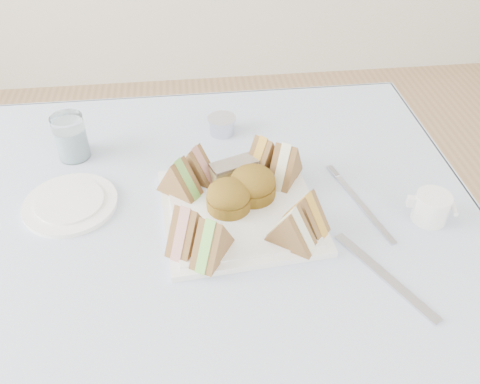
{
  "coord_description": "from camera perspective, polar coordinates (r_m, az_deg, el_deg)",
  "views": [
    {
      "loc": [
        0.0,
        -0.58,
        1.36
      ],
      "look_at": [
        0.08,
        0.08,
        0.8
      ],
      "focal_mm": 38.0,
      "sensor_mm": 36.0,
      "label": 1
    }
  ],
  "objects": [
    {
      "name": "fork",
      "position": [
        0.94,
        13.74,
        -1.75
      ],
      "size": [
        0.06,
        0.19,
        0.0
      ],
      "primitive_type": "cube",
      "rotation": [
        0.0,
        0.0,
        0.25
      ],
      "color": "silver",
      "rests_on": "tablecloth"
    },
    {
      "name": "scone_right",
      "position": [
        0.9,
        1.43,
        0.91
      ],
      "size": [
        0.1,
        0.1,
        0.06
      ],
      "primitive_type": "cylinder",
      "rotation": [
        0.0,
        0.0,
        0.26
      ],
      "color": "olive",
      "rests_on": "serving_plate"
    },
    {
      "name": "tablecloth",
      "position": [
        0.85,
        -4.73,
        -6.56
      ],
      "size": [
        1.02,
        1.02,
        0.01
      ],
      "primitive_type": "cube",
      "color": "#9DA8D1",
      "rests_on": "table"
    },
    {
      "name": "tea_strainer",
      "position": [
        1.1,
        -2.04,
        7.4
      ],
      "size": [
        0.06,
        0.06,
        0.03
      ],
      "primitive_type": "cylinder",
      "rotation": [
        0.0,
        0.0,
        0.06
      ],
      "color": "silver",
      "rests_on": "tablecloth"
    },
    {
      "name": "sandwich_bl_b",
      "position": [
        0.94,
        -5.05,
        3.24
      ],
      "size": [
        0.09,
        0.08,
        0.07
      ],
      "primitive_type": null,
      "rotation": [
        0.0,
        0.0,
        2.52
      ],
      "color": "brown",
      "rests_on": "serving_plate"
    },
    {
      "name": "sandwich_fr_a",
      "position": [
        0.85,
        7.43,
        -2.02
      ],
      "size": [
        0.09,
        0.08,
        0.07
      ],
      "primitive_type": null,
      "rotation": [
        0.0,
        0.0,
        -0.76
      ],
      "color": "brown",
      "rests_on": "serving_plate"
    },
    {
      "name": "pastry_slice",
      "position": [
        0.94,
        -0.69,
        2.37
      ],
      "size": [
        0.09,
        0.06,
        0.04
      ],
      "primitive_type": "cube",
      "rotation": [
        0.0,
        0.0,
        0.35
      ],
      "color": "#CBC083",
      "rests_on": "serving_plate"
    },
    {
      "name": "sandwich_fl_a",
      "position": [
        0.81,
        -5.93,
        -3.74
      ],
      "size": [
        0.08,
        0.1,
        0.08
      ],
      "primitive_type": null,
      "rotation": [
        0.0,
        0.0,
        1.01
      ],
      "color": "brown",
      "rests_on": "serving_plate"
    },
    {
      "name": "table",
      "position": [
        1.15,
        -3.67,
        -19.34
      ],
      "size": [
        0.9,
        0.9,
        0.74
      ],
      "primitive_type": "cube",
      "color": "brown",
      "rests_on": "floor"
    },
    {
      "name": "scone_left",
      "position": [
        0.88,
        -1.29,
        -0.53
      ],
      "size": [
        0.08,
        0.08,
        0.05
      ],
      "primitive_type": "cylinder",
      "rotation": [
        0.0,
        0.0,
        0.09
      ],
      "color": "olive",
      "rests_on": "serving_plate"
    },
    {
      "name": "side_plate",
      "position": [
        0.96,
        -18.5,
        -1.28
      ],
      "size": [
        0.2,
        0.2,
        0.01
      ],
      "primitive_type": "cylinder",
      "rotation": [
        0.0,
        0.0,
        0.22
      ],
      "color": "white",
      "rests_on": "tablecloth"
    },
    {
      "name": "sandwich_bl_a",
      "position": [
        0.91,
        -6.89,
        1.75
      ],
      "size": [
        0.09,
        0.08,
        0.07
      ],
      "primitive_type": null,
      "rotation": [
        0.0,
        0.0,
        2.45
      ],
      "color": "brown",
      "rests_on": "serving_plate"
    },
    {
      "name": "serving_plate",
      "position": [
        0.9,
        0.0,
        -2.13
      ],
      "size": [
        0.29,
        0.29,
        0.01
      ],
      "primitive_type": "cube",
      "rotation": [
        0.0,
        0.0,
        0.08
      ],
      "color": "white",
      "rests_on": "tablecloth"
    },
    {
      "name": "knife",
      "position": [
        0.83,
        15.92,
        -9.02
      ],
      "size": [
        0.11,
        0.2,
        0.0
      ],
      "primitive_type": "cube",
      "rotation": [
        0.0,
        0.0,
        0.48
      ],
      "color": "silver",
      "rests_on": "tablecloth"
    },
    {
      "name": "sandwich_br_b",
      "position": [
        0.96,
        2.63,
        4.27
      ],
      "size": [
        0.09,
        0.09,
        0.08
      ],
      "primitive_type": null,
      "rotation": [
        0.0,
        0.0,
        -2.37
      ],
      "color": "brown",
      "rests_on": "serving_plate"
    },
    {
      "name": "sandwich_fl_b",
      "position": [
        0.79,
        -3.19,
        -5.14
      ],
      "size": [
        0.08,
        0.09,
        0.08
      ],
      "primitive_type": null,
      "rotation": [
        0.0,
        0.0,
        1.01
      ],
      "color": "brown",
      "rests_on": "serving_plate"
    },
    {
      "name": "water_glass",
      "position": [
        1.06,
        -18.48,
        5.87
      ],
      "size": [
        0.08,
        0.08,
        0.09
      ],
      "primitive_type": "cylinder",
      "rotation": [
        0.0,
        0.0,
        0.27
      ],
      "color": "white",
      "rests_on": "tablecloth"
    },
    {
      "name": "sandwich_fr_b",
      "position": [
        0.81,
        5.85,
        -3.88
      ],
      "size": [
        0.09,
        0.08,
        0.07
      ],
      "primitive_type": null,
      "rotation": [
        0.0,
        0.0,
        -0.64
      ],
      "color": "brown",
      "rests_on": "serving_plate"
    },
    {
      "name": "creamer_jug",
      "position": [
        0.94,
        20.69,
        -1.64
      ],
      "size": [
        0.07,
        0.07,
        0.05
      ],
      "primitive_type": "cylinder",
      "rotation": [
        0.0,
        0.0,
        -0.23
      ],
      "color": "white",
      "rests_on": "tablecloth"
    },
    {
      "name": "sandwich_br_a",
      "position": [
        0.94,
        5.14,
        3.39
      ],
      "size": [
        0.08,
        0.1,
        0.08
      ],
      "primitive_type": null,
      "rotation": [
        0.0,
        0.0,
        -2.11
      ],
      "color": "brown",
      "rests_on": "serving_plate"
    }
  ]
}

